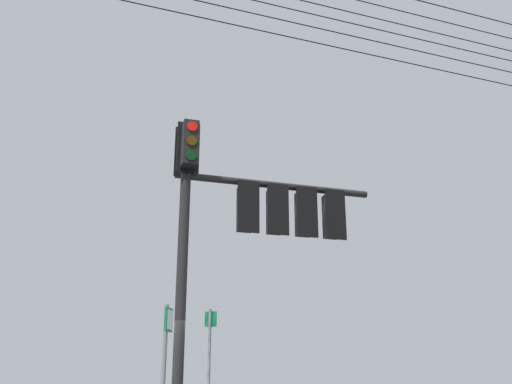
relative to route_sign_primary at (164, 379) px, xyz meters
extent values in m
cylinder|color=black|center=(1.88, 0.84, 1.38)|extent=(0.20, 0.20, 5.73)
cylinder|color=black|center=(3.11, -0.66, 3.76)|extent=(2.57, 3.08, 0.14)
cube|color=black|center=(2.11, 1.03, 4.31)|extent=(0.42, 0.42, 0.90)
cube|color=black|center=(1.98, 0.92, 4.31)|extent=(0.31, 0.37, 1.04)
cylinder|color=red|center=(2.24, 1.13, 4.61)|extent=(0.15, 0.17, 0.20)
cylinder|color=#3C2703|center=(2.24, 1.13, 4.31)|extent=(0.15, 0.17, 0.20)
cylinder|color=black|center=(2.24, 1.13, 4.01)|extent=(0.15, 0.17, 0.20)
cube|color=black|center=(1.65, 0.65, 4.31)|extent=(0.42, 0.42, 0.90)
cube|color=black|center=(1.78, 0.76, 4.31)|extent=(0.31, 0.37, 1.04)
cylinder|color=red|center=(1.52, 0.54, 4.61)|extent=(0.15, 0.17, 0.20)
cylinder|color=#3C2703|center=(1.52, 0.54, 4.31)|extent=(0.15, 0.17, 0.20)
cylinder|color=black|center=(1.52, 0.54, 4.01)|extent=(0.15, 0.17, 0.20)
cube|color=black|center=(2.65, -0.10, 3.21)|extent=(0.42, 0.42, 0.90)
cube|color=black|center=(2.52, -0.21, 3.21)|extent=(0.32, 0.36, 1.04)
cylinder|color=red|center=(2.77, 0.01, 3.51)|extent=(0.15, 0.17, 0.20)
cylinder|color=#3C2703|center=(2.77, 0.01, 3.21)|extent=(0.15, 0.17, 0.20)
cylinder|color=black|center=(2.77, 0.01, 2.91)|extent=(0.15, 0.17, 0.20)
cube|color=black|center=(3.04, -0.57, 3.21)|extent=(0.42, 0.42, 0.90)
cube|color=black|center=(2.90, -0.68, 3.21)|extent=(0.30, 0.37, 1.04)
cylinder|color=red|center=(3.17, -0.47, 3.51)|extent=(0.15, 0.18, 0.20)
cylinder|color=#3C2703|center=(3.17, -0.47, 3.21)|extent=(0.15, 0.18, 0.20)
cylinder|color=black|center=(3.17, -0.47, 2.91)|extent=(0.15, 0.18, 0.20)
cube|color=black|center=(3.43, -1.05, 3.21)|extent=(0.42, 0.42, 0.90)
cube|color=black|center=(3.30, -1.15, 3.21)|extent=(0.31, 0.37, 1.04)
cylinder|color=red|center=(3.56, -0.94, 3.51)|extent=(0.15, 0.17, 0.20)
cylinder|color=#3C2703|center=(3.56, -0.94, 3.21)|extent=(0.15, 0.17, 0.20)
cylinder|color=black|center=(3.56, -0.94, 2.91)|extent=(0.15, 0.17, 0.20)
cube|color=black|center=(3.82, -1.52, 3.21)|extent=(0.42, 0.42, 0.90)
cube|color=black|center=(3.69, -1.63, 3.21)|extent=(0.32, 0.36, 1.04)
cylinder|color=red|center=(3.94, -1.41, 3.51)|extent=(0.16, 0.17, 0.20)
cylinder|color=#3C2703|center=(3.94, -1.41, 3.21)|extent=(0.16, 0.17, 0.20)
cylinder|color=black|center=(3.94, -1.41, 2.91)|extent=(0.16, 0.17, 0.20)
cube|color=#0C7238|center=(0.01, -0.03, 0.81)|extent=(0.28, 0.09, 0.34)
cube|color=white|center=(0.01, -0.04, 0.81)|extent=(0.22, 0.05, 0.28)
cylinder|color=slate|center=(4.96, 1.78, 0.07)|extent=(0.07, 0.07, 3.11)
cube|color=#0C7238|center=(5.00, 1.79, 1.40)|extent=(0.06, 0.29, 0.35)
cube|color=white|center=(5.02, 1.79, 1.40)|extent=(0.04, 0.22, 0.29)
cylinder|color=black|center=(0.97, 1.88, 7.44)|extent=(20.06, 22.96, 0.65)
camera|label=1|loc=(-7.40, -4.40, -0.10)|focal=40.82mm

